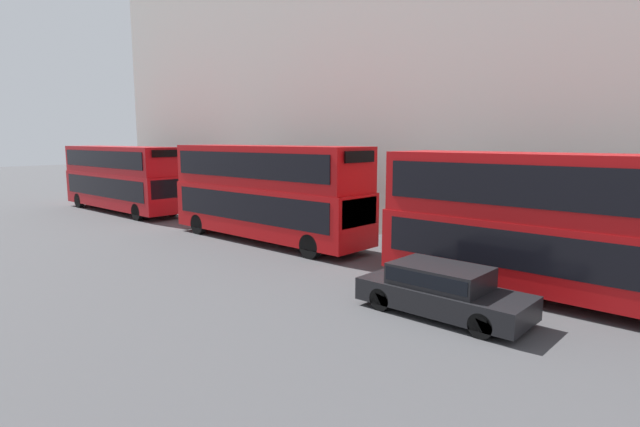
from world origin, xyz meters
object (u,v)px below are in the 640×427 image
object	(u,v)px
bus_second_in_queue	(266,189)
car_hatchback	(442,289)
bus_leading	(547,220)
pedestrian	(341,225)
bus_third_in_queue	(121,176)

from	to	relation	value
bus_second_in_queue	car_hatchback	world-z (taller)	bus_second_in_queue
bus_leading	car_hatchback	world-z (taller)	bus_leading
bus_second_in_queue	bus_leading	bearing A→B (deg)	-90.00
bus_leading	pedestrian	distance (m)	10.49
car_hatchback	bus_leading	bearing A→B (deg)	-24.06
bus_leading	bus_second_in_queue	size ratio (longest dim) A/B	0.91
bus_second_in_queue	bus_third_in_queue	xyz separation A→B (m)	(-0.00, 14.24, -0.09)
bus_third_in_queue	car_hatchback	world-z (taller)	bus_third_in_queue
bus_leading	pedestrian	world-z (taller)	bus_leading
bus_third_in_queue	bus_leading	bearing A→B (deg)	-90.00
bus_leading	car_hatchback	bearing A→B (deg)	155.94
pedestrian	bus_second_in_queue	bearing A→B (deg)	136.18
bus_leading	pedestrian	size ratio (longest dim) A/B	6.46
bus_second_in_queue	car_hatchback	bearing A→B (deg)	-107.25
bus_second_in_queue	pedestrian	size ratio (longest dim) A/B	7.06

